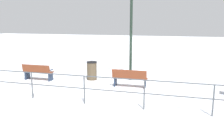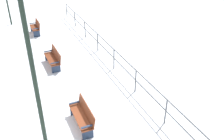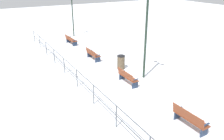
# 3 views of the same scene
# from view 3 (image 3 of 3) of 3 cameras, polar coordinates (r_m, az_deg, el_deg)

# --- Properties ---
(ground_plane) EXTENTS (80.00, 80.00, 0.00)m
(ground_plane) POSITION_cam_3_polar(r_m,az_deg,el_deg) (14.24, 3.77, -3.38)
(ground_plane) COLOR white
(ground_plane) RESTS_ON ground
(bench_second) EXTENTS (0.59, 1.69, 0.89)m
(bench_second) POSITION_cam_3_polar(r_m,az_deg,el_deg) (10.72, 18.54, -11.21)
(bench_second) COLOR brown
(bench_second) RESTS_ON ground
(bench_third) EXTENTS (0.51, 1.65, 0.87)m
(bench_third) POSITION_cam_3_polar(r_m,az_deg,el_deg) (14.04, 3.78, -1.69)
(bench_third) COLOR brown
(bench_third) RESTS_ON ground
(bench_fourth) EXTENTS (0.56, 1.62, 0.86)m
(bench_fourth) POSITION_cam_3_polar(r_m,az_deg,el_deg) (18.13, -4.79, 3.92)
(bench_fourth) COLOR brown
(bench_fourth) RESTS_ON ground
(bench_fifth) EXTENTS (0.66, 1.71, 0.82)m
(bench_fifth) POSITION_cam_3_polar(r_m,az_deg,el_deg) (22.60, -10.10, 7.33)
(bench_fifth) COLOR brown
(bench_fifth) RESTS_ON ground
(lamppost_middle) EXTENTS (0.26, 1.08, 5.21)m
(lamppost_middle) POSITION_cam_3_polar(r_m,az_deg,el_deg) (14.18, 8.45, 10.54)
(lamppost_middle) COLOR #1E2D23
(lamppost_middle) RESTS_ON ground
(lamppost_far) EXTENTS (0.30, 0.96, 4.28)m
(lamppost_far) POSITION_cam_3_polar(r_m,az_deg,el_deg) (25.23, -9.79, 15.10)
(lamppost_far) COLOR #1E2D23
(lamppost_far) RESTS_ON ground
(waterfront_railing) EXTENTS (0.05, 25.20, 1.10)m
(waterfront_railing) POSITION_cam_3_polar(r_m,az_deg,el_deg) (12.73, -6.80, -3.02)
(waterfront_railing) COLOR #4C5156
(waterfront_railing) RESTS_ON ground
(trash_bin) EXTENTS (0.55, 0.55, 0.99)m
(trash_bin) POSITION_cam_3_polar(r_m,az_deg,el_deg) (16.27, 2.22, 1.94)
(trash_bin) COLOR brown
(trash_bin) RESTS_ON ground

